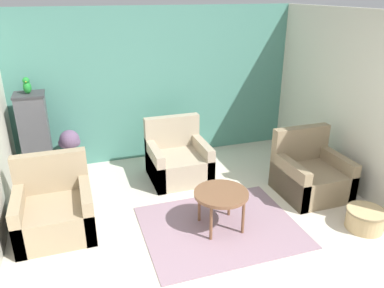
{
  "coord_description": "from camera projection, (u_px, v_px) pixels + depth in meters",
  "views": [
    {
      "loc": [
        -1.39,
        -2.46,
        2.67
      ],
      "look_at": [
        0.0,
        1.7,
        0.86
      ],
      "focal_mm": 35.0,
      "sensor_mm": 36.0,
      "label": 1
    }
  ],
  "objects": [
    {
      "name": "parrot",
      "position": [
        27.0,
        86.0,
        5.12
      ],
      "size": [
        0.11,
        0.2,
        0.24
      ],
      "color": "#1E842D",
      "rests_on": "birdcage"
    },
    {
      "name": "area_rug",
      "position": [
        220.0,
        227.0,
        4.54
      ],
      "size": [
        1.84,
        1.49,
        0.01
      ],
      "color": "gray",
      "rests_on": "ground_plane"
    },
    {
      "name": "wall_back_accent",
      "position": [
        159.0,
        85.0,
        6.12
      ],
      "size": [
        4.7,
        0.06,
        2.46
      ],
      "color": "#4C897A",
      "rests_on": "ground_plane"
    },
    {
      "name": "wicker_basket",
      "position": [
        365.0,
        218.0,
        4.48
      ],
      "size": [
        0.46,
        0.46,
        0.25
      ],
      "color": "tan",
      "rests_on": "ground_plane"
    },
    {
      "name": "birdcage",
      "position": [
        36.0,
        140.0,
        5.42
      ],
      "size": [
        0.46,
        0.46,
        1.35
      ],
      "color": "#353539",
      "rests_on": "ground_plane"
    },
    {
      "name": "potted_plant",
      "position": [
        70.0,
        146.0,
        5.7
      ],
      "size": [
        0.33,
        0.3,
        0.72
      ],
      "color": "#66605B",
      "rests_on": "ground_plane"
    },
    {
      "name": "armchair_middle",
      "position": [
        178.0,
        160.0,
        5.67
      ],
      "size": [
        0.86,
        0.84,
        0.89
      ],
      "color": "tan",
      "rests_on": "ground_plane"
    },
    {
      "name": "armchair_left",
      "position": [
        55.0,
        211.0,
        4.38
      ],
      "size": [
        0.86,
        0.84,
        0.89
      ],
      "color": "#9E896B",
      "rests_on": "ground_plane"
    },
    {
      "name": "wall_right",
      "position": [
        348.0,
        100.0,
        5.28
      ],
      "size": [
        0.06,
        3.4,
        2.46
      ],
      "color": "beige",
      "rests_on": "ground_plane"
    },
    {
      "name": "armchair_right",
      "position": [
        310.0,
        175.0,
        5.22
      ],
      "size": [
        0.86,
        0.84,
        0.89
      ],
      "color": "#8E7A5B",
      "rests_on": "ground_plane"
    },
    {
      "name": "coffee_table",
      "position": [
        221.0,
        196.0,
        4.38
      ],
      "size": [
        0.64,
        0.64,
        0.49
      ],
      "color": "brown",
      "rests_on": "ground_plane"
    }
  ]
}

